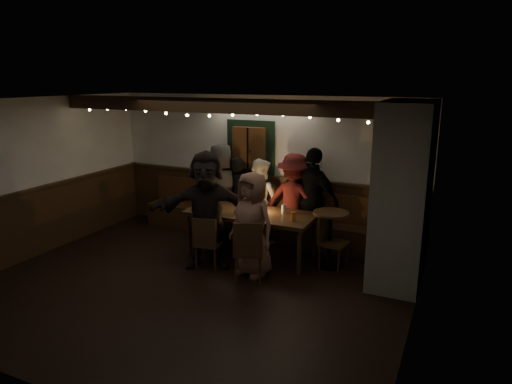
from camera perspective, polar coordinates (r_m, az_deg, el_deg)
The scene contains 13 objects.
room at distance 7.14m, azimuth 5.01°, elevation -0.76°, with size 6.02×5.01×2.62m.
dining_table at distance 7.51m, azimuth -0.67°, elevation -3.00°, with size 2.12×0.91×0.92m.
chair_near_left at distance 7.09m, azimuth -6.17°, elevation -5.99°, with size 0.44×0.44×0.84m.
chair_near_right at distance 6.60m, azimuth -0.98°, elevation -6.99°, with size 0.55×0.55×0.93m.
chair_end at distance 7.21m, azimuth 9.08°, elevation -5.59°, with size 0.45×0.45×0.88m.
high_top at distance 7.23m, azimuth 9.26°, elevation -4.96°, with size 0.56×0.56×0.89m.
person_a at distance 8.40m, azimuth -4.34°, elevation 0.15°, with size 0.86×0.56×1.76m, color #272628.
person_b at distance 8.37m, azimuth -2.24°, elevation -0.71°, with size 0.56×0.36×1.52m, color black.
person_c at distance 8.17m, azimuth 0.51°, elevation -1.06°, with size 0.74×0.58×1.52m, color beige.
person_d at distance 7.96m, azimuth 4.74°, elevation -1.06°, with size 1.06×0.61×1.65m, color #481415.
person_e at distance 7.82m, azimuth 7.17°, elevation -0.93°, with size 1.04×0.43×1.77m, color black.
person_f at distance 7.06m, azimuth -6.16°, elevation -2.25°, with size 1.71×0.54×1.84m, color black.
person_g at distance 6.78m, azimuth -0.44°, elevation -4.01°, with size 0.77×0.50×1.58m, color #8E6153.
Camera 1 is at (3.38, -5.08, 2.90)m, focal length 32.00 mm.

